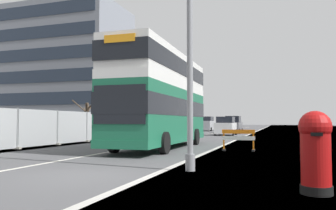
{
  "coord_description": "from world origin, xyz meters",
  "views": [
    {
      "loc": [
        5.06,
        -8.21,
        1.46
      ],
      "look_at": [
        0.28,
        6.33,
        2.2
      ],
      "focal_mm": 36.49,
      "sensor_mm": 36.0,
      "label": 1
    }
  ],
  "objects_px": {
    "car_receding_mid": "(234,125)",
    "red_pillar_postbox": "(316,148)",
    "double_decker_bus": "(162,98)",
    "car_oncoming_near": "(226,126)",
    "car_receding_far": "(207,124)",
    "lamppost_foreground": "(190,22)",
    "roadworks_barrier": "(238,138)"
  },
  "relations": [
    {
      "from": "car_receding_mid",
      "to": "red_pillar_postbox",
      "type": "bearing_deg",
      "value": -80.02
    },
    {
      "from": "double_decker_bus",
      "to": "car_oncoming_near",
      "type": "distance_m",
      "value": 18.48
    },
    {
      "from": "double_decker_bus",
      "to": "car_receding_mid",
      "type": "distance_m",
      "value": 24.56
    },
    {
      "from": "double_decker_bus",
      "to": "car_receding_far",
      "type": "relative_size",
      "value": 2.44
    },
    {
      "from": "red_pillar_postbox",
      "to": "car_receding_mid",
      "type": "height_order",
      "value": "car_receding_mid"
    },
    {
      "from": "lamppost_foreground",
      "to": "car_receding_far",
      "type": "bearing_deg",
      "value": 101.09
    },
    {
      "from": "lamppost_foreground",
      "to": "car_receding_far",
      "type": "xyz_separation_m",
      "value": [
        -8.26,
        42.13,
        -3.41
      ]
    },
    {
      "from": "lamppost_foreground",
      "to": "roadworks_barrier",
      "type": "xyz_separation_m",
      "value": [
        0.55,
        7.43,
        -3.81
      ]
    },
    {
      "from": "double_decker_bus",
      "to": "lamppost_foreground",
      "type": "relative_size",
      "value": 1.19
    },
    {
      "from": "car_oncoming_near",
      "to": "car_receding_mid",
      "type": "relative_size",
      "value": 0.9
    },
    {
      "from": "car_oncoming_near",
      "to": "car_receding_far",
      "type": "bearing_deg",
      "value": 108.67
    },
    {
      "from": "lamppost_foreground",
      "to": "red_pillar_postbox",
      "type": "height_order",
      "value": "lamppost_foreground"
    },
    {
      "from": "red_pillar_postbox",
      "to": "double_decker_bus",
      "type": "bearing_deg",
      "value": 123.69
    },
    {
      "from": "roadworks_barrier",
      "to": "car_receding_far",
      "type": "bearing_deg",
      "value": 104.25
    },
    {
      "from": "lamppost_foreground",
      "to": "red_pillar_postbox",
      "type": "distance_m",
      "value": 5.32
    },
    {
      "from": "double_decker_bus",
      "to": "red_pillar_postbox",
      "type": "distance_m",
      "value": 12.6
    },
    {
      "from": "red_pillar_postbox",
      "to": "roadworks_barrier",
      "type": "relative_size",
      "value": 1.04
    },
    {
      "from": "double_decker_bus",
      "to": "car_oncoming_near",
      "type": "bearing_deg",
      "value": 87.67
    },
    {
      "from": "lamppost_foreground",
      "to": "car_oncoming_near",
      "type": "height_order",
      "value": "lamppost_foreground"
    },
    {
      "from": "double_decker_bus",
      "to": "car_oncoming_near",
      "type": "relative_size",
      "value": 2.78
    },
    {
      "from": "red_pillar_postbox",
      "to": "car_oncoming_near",
      "type": "bearing_deg",
      "value": 102.1
    },
    {
      "from": "double_decker_bus",
      "to": "roadworks_barrier",
      "type": "relative_size",
      "value": 6.94
    },
    {
      "from": "roadworks_barrier",
      "to": "lamppost_foreground",
      "type": "bearing_deg",
      "value": -94.26
    },
    {
      "from": "double_decker_bus",
      "to": "car_receding_far",
      "type": "xyz_separation_m",
      "value": [
        -4.56,
        34.08,
        -1.71
      ]
    },
    {
      "from": "car_oncoming_near",
      "to": "car_receding_far",
      "type": "xyz_separation_m",
      "value": [
        -5.31,
        15.71,
        0.12
      ]
    },
    {
      "from": "red_pillar_postbox",
      "to": "roadworks_barrier",
      "type": "height_order",
      "value": "red_pillar_postbox"
    },
    {
      "from": "lamppost_foreground",
      "to": "car_receding_mid",
      "type": "xyz_separation_m",
      "value": [
        -2.91,
        32.53,
        -3.47
      ]
    },
    {
      "from": "roadworks_barrier",
      "to": "car_oncoming_near",
      "type": "distance_m",
      "value": 19.31
    },
    {
      "from": "double_decker_bus",
      "to": "roadworks_barrier",
      "type": "distance_m",
      "value": 4.78
    },
    {
      "from": "car_receding_mid",
      "to": "car_receding_far",
      "type": "relative_size",
      "value": 0.98
    },
    {
      "from": "double_decker_bus",
      "to": "car_receding_mid",
      "type": "height_order",
      "value": "double_decker_bus"
    },
    {
      "from": "car_oncoming_near",
      "to": "roadworks_barrier",
      "type": "bearing_deg",
      "value": -79.55
    }
  ]
}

